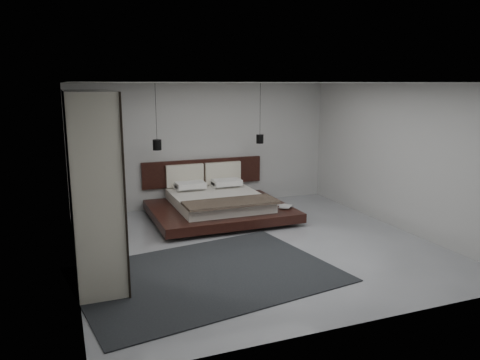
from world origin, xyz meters
name	(u,v)px	position (x,y,z in m)	size (l,w,h in m)	color
floor	(256,244)	(0.00, 0.00, 0.00)	(6.00, 6.00, 0.00)	#989BA1
ceiling	(257,83)	(0.00, 0.00, 2.80)	(6.00, 6.00, 0.00)	white
wall_back	(205,145)	(0.00, 3.00, 1.40)	(6.00, 6.00, 0.00)	#B0B0AD
wall_front	(362,210)	(0.00, -3.00, 1.40)	(6.00, 6.00, 0.00)	#B0B0AD
wall_left	(70,179)	(-3.00, 0.00, 1.40)	(6.00, 6.00, 0.00)	#B0B0AD
wall_right	(399,157)	(3.00, 0.00, 1.40)	(6.00, 6.00, 0.00)	#B0B0AD
lattice_screen	(69,161)	(-2.95, 2.45, 1.30)	(0.05, 0.90, 2.60)	black
bed	(218,204)	(-0.06, 1.91, 0.29)	(2.82, 2.41, 1.08)	black
book_lower	(281,207)	(1.10, 1.25, 0.27)	(0.21, 0.28, 0.03)	#99724C
book_upper	(280,206)	(1.08, 1.22, 0.30)	(0.22, 0.30, 0.02)	#99724C
pendant_left	(157,145)	(-1.22, 2.35, 1.55)	(0.18, 0.18, 1.37)	black
pendant_right	(260,139)	(1.10, 2.35, 1.58)	(0.16, 0.16, 1.33)	black
wardrobe	(91,181)	(-2.70, 0.00, 1.34)	(0.65, 2.74, 2.69)	beige
rug	(207,275)	(-1.20, -0.98, 0.01)	(3.69, 2.64, 0.02)	black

